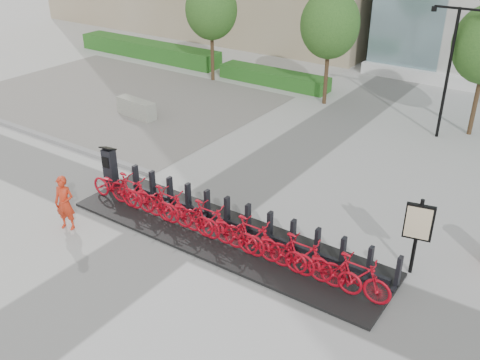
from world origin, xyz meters
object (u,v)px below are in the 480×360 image
Objects in this scene: jersey_barrier at (136,108)px; kiosk at (110,167)px; bike_0 at (115,187)px; worker_red at (65,203)px; map_sign at (418,225)px.

kiosk is at bearing -47.16° from jersey_barrier.
kiosk is 6.59m from jersey_barrier.
kiosk is at bearing 53.86° from bike_0.
bike_0 is at bearing 67.63° from worker_red.
bike_0 is 1.82m from worker_red.
jersey_barrier is 14.18m from map_sign.
map_sign reaches higher than bike_0.
map_sign reaches higher than worker_red.
map_sign is at bearing -11.41° from jersey_barrier.
kiosk is 0.71× the size of jersey_barrier.
bike_0 is 1.14× the size of worker_red.
worker_red is at bearing -52.67° from jersey_barrier.
kiosk reaches higher than bike_0.
kiosk is 0.87× the size of worker_red.
jersey_barrier is at bearing 101.98° from worker_red.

